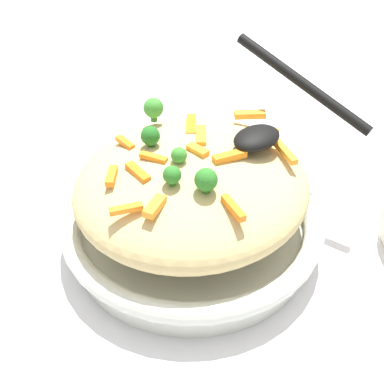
{
  "coord_description": "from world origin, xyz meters",
  "views": [
    {
      "loc": [
        0.28,
        0.32,
        0.42
      ],
      "look_at": [
        0.0,
        0.0,
        0.07
      ],
      "focal_mm": 47.9,
      "sensor_mm": 36.0,
      "label": 1
    }
  ],
  "objects": [
    {
      "name": "broccoli_floret_0",
      "position": [
        -0.02,
        -0.09,
        0.13
      ],
      "size": [
        0.02,
        0.02,
        0.03
      ],
      "color": "#377928",
      "rests_on": "pasta_mound"
    },
    {
      "name": "carrot_piece_10",
      "position": [
        -0.09,
        0.02,
        0.12
      ],
      "size": [
        0.04,
        0.02,
        0.01
      ],
      "primitive_type": "cube",
      "rotation": [
        0.0,
        0.0,
        3.31
      ],
      "color": "orange",
      "rests_on": "pasta_mound"
    },
    {
      "name": "broccoli_floret_4",
      "position": [
        0.04,
        0.02,
        0.13
      ],
      "size": [
        0.02,
        0.02,
        0.02
      ],
      "color": "#296820",
      "rests_on": "pasta_mound"
    },
    {
      "name": "carrot_piece_4",
      "position": [
        0.06,
        -0.02,
        0.12
      ],
      "size": [
        0.01,
        0.03,
        0.01
      ],
      "primitive_type": "cube",
      "rotation": [
        0.0,
        0.0,
        1.5
      ],
      "color": "orange",
      "rests_on": "pasta_mound"
    },
    {
      "name": "broccoli_floret_2",
      "position": [
        0.02,
        -0.0,
        0.13
      ],
      "size": [
        0.02,
        0.02,
        0.02
      ],
      "color": "#377928",
      "rests_on": "pasta_mound"
    },
    {
      "name": "carrot_piece_0",
      "position": [
        -0.08,
        0.05,
        0.12
      ],
      "size": [
        0.02,
        0.04,
        0.01
      ],
      "primitive_type": "cube",
      "rotation": [
        0.0,
        0.0,
        1.2
      ],
      "color": "orange",
      "rests_on": "pasta_mound"
    },
    {
      "name": "carrot_piece_13",
      "position": [
        -0.11,
        -0.02,
        0.12
      ],
      "size": [
        0.04,
        0.03,
        0.01
      ],
      "primitive_type": "cube",
      "rotation": [
        0.0,
        0.0,
        5.62
      ],
      "color": "orange",
      "rests_on": "pasta_mound"
    },
    {
      "name": "carrot_piece_2",
      "position": [
        -0.04,
        -0.05,
        0.12
      ],
      "size": [
        0.04,
        0.04,
        0.01
      ],
      "primitive_type": "cube",
      "rotation": [
        0.0,
        0.0,
        0.84
      ],
      "color": "orange",
      "rests_on": "pasta_mound"
    },
    {
      "name": "serving_spoon",
      "position": [
        -0.1,
        0.02,
        0.14
      ],
      "size": [
        0.13,
        0.18,
        0.07
      ],
      "color": "black",
      "rests_on": "pasta_mound"
    },
    {
      "name": "serving_bowl",
      "position": [
        0.0,
        0.0,
        0.03
      ],
      "size": [
        0.29,
        0.29,
        0.05
      ],
      "color": "silver",
      "rests_on": "ground_plane"
    },
    {
      "name": "carrot_piece_1",
      "position": [
        -0.03,
        -0.02,
        0.12
      ],
      "size": [
        0.03,
        0.03,
        0.01
      ],
      "primitive_type": "cube",
      "rotation": [
        0.0,
        0.0,
        0.85
      ],
      "color": "orange",
      "rests_on": "pasta_mound"
    },
    {
      "name": "carrot_piece_12",
      "position": [
        0.03,
        -0.07,
        0.12
      ],
      "size": [
        0.01,
        0.03,
        0.01
      ],
      "primitive_type": "cube",
      "rotation": [
        0.0,
        0.0,
        4.69
      ],
      "color": "orange",
      "rests_on": "pasta_mound"
    },
    {
      "name": "ground_plane",
      "position": [
        0.0,
        0.0,
        0.0
      ],
      "size": [
        2.4,
        2.4,
        0.0
      ],
      "primitive_type": "plane",
      "color": "silver"
    },
    {
      "name": "carrot_piece_3",
      "position": [
        -0.03,
        0.03,
        0.12
      ],
      "size": [
        0.04,
        0.02,
        0.01
      ],
      "primitive_type": "cube",
      "rotation": [
        0.0,
        0.0,
        2.84
      ],
      "color": "orange",
      "rests_on": "pasta_mound"
    },
    {
      "name": "broccoli_floret_3",
      "position": [
        0.02,
        -0.04,
        0.13
      ],
      "size": [
        0.02,
        0.02,
        0.02
      ],
      "color": "#205B1C",
      "rests_on": "pasta_mound"
    },
    {
      "name": "pasta_mound",
      "position": [
        0.0,
        0.0,
        0.08
      ],
      "size": [
        0.26,
        0.24,
        0.08
      ],
      "primitive_type": "ellipsoid",
      "color": "#D1BA7A",
      "rests_on": "serving_bowl"
    },
    {
      "name": "carrot_piece_11",
      "position": [
        0.03,
        -0.02,
        0.12
      ],
      "size": [
        0.02,
        0.03,
        0.01
      ],
      "primitive_type": "cube",
      "rotation": [
        0.0,
        0.0,
        5.14
      ],
      "color": "orange",
      "rests_on": "pasta_mound"
    },
    {
      "name": "carrot_piece_7",
      "position": [
        -0.01,
        -0.0,
        0.12
      ],
      "size": [
        0.01,
        0.03,
        0.01
      ],
      "primitive_type": "cube",
      "rotation": [
        0.0,
        0.0,
        1.66
      ],
      "color": "orange",
      "rests_on": "pasta_mound"
    },
    {
      "name": "carrot_piece_9",
      "position": [
        0.08,
        0.04,
        0.12
      ],
      "size": [
        0.03,
        0.02,
        0.01
      ],
      "primitive_type": "cube",
      "rotation": [
        0.0,
        0.0,
        3.57
      ],
      "color": "orange",
      "rests_on": "pasta_mound"
    },
    {
      "name": "carrot_piece_8",
      "position": [
        0.08,
        -0.03,
        0.12
      ],
      "size": [
        0.03,
        0.03,
        0.01
      ],
      "primitive_type": "cube",
      "rotation": [
        0.0,
        0.0,
        3.95
      ],
      "color": "orange",
      "rests_on": "pasta_mound"
    },
    {
      "name": "carrot_piece_6",
      "position": [
        0.02,
        0.08,
        0.12
      ],
      "size": [
        0.02,
        0.04,
        0.01
      ],
      "primitive_type": "cube",
      "rotation": [
        0.0,
        0.0,
        4.46
      ],
      "color": "orange",
      "rests_on": "pasta_mound"
    },
    {
      "name": "broccoli_floret_1",
      "position": [
        0.03,
        0.05,
        0.13
      ],
      "size": [
        0.02,
        0.02,
        0.03
      ],
      "color": "#296820",
      "rests_on": "pasta_mound"
    },
    {
      "name": "carrot_piece_5",
      "position": [
        0.1,
        0.02,
        0.12
      ],
      "size": [
        0.03,
        0.02,
        0.01
      ],
      "primitive_type": "cube",
      "rotation": [
        0.0,
        0.0,
        5.87
      ],
      "color": "orange",
      "rests_on": "pasta_mound"
    }
  ]
}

